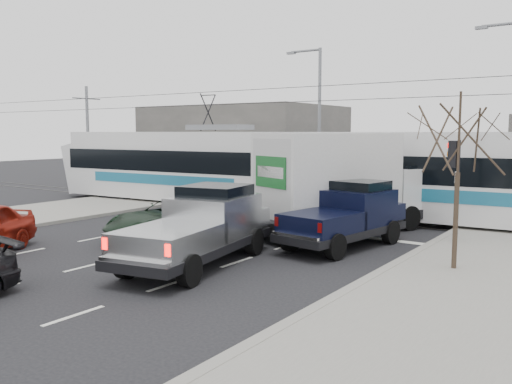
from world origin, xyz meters
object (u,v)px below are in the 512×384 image
Objects in this scene: tram at (295,170)px; street_lamp_far at (317,114)px; navy_pickup at (348,215)px; silver_pickup at (203,226)px; bare_tree at (459,141)px; box_truck at (341,184)px; traffic_signal at (454,169)px; green_car at (177,219)px.

street_lamp_far is at bearing 105.16° from tram.
tram reaches higher than navy_pickup.
tram reaches higher than silver_pickup.
navy_pickup is (-4.09, 1.68, -2.67)m from bare_tree.
street_lamp_far is 1.59× the size of navy_pickup.
tram is (-9.72, 7.49, -1.66)m from bare_tree.
bare_tree is 5.16m from navy_pickup.
street_lamp_far is 1.34× the size of silver_pickup.
street_lamp_far is 11.90m from box_truck.
silver_pickup is at bearing -128.23° from traffic_signal.
green_car is (-8.83, -4.82, -1.96)m from traffic_signal.
traffic_signal is 0.64× the size of navy_pickup.
silver_pickup is 7.19m from box_truck.
box_truck reaches higher than green_car.
tram is (2.06, -6.01, -2.98)m from street_lamp_far.
traffic_signal is at bearing 46.77° from navy_pickup.
traffic_signal is 9.20m from silver_pickup.
street_lamp_far is 1.07× the size of box_truck.
navy_pickup is (1.38, -2.23, -0.84)m from box_truck.
street_lamp_far is (-10.66, 9.50, 2.37)m from traffic_signal.
bare_tree is 0.88× the size of navy_pickup.
box_truck is 1.49× the size of navy_pickup.
box_truck reaches higher than navy_pickup.
silver_pickup is at bearing -78.11° from tram.
traffic_signal is 0.40× the size of street_lamp_far.
traffic_signal is 4.42m from box_truck.
navy_pickup is at bearing -141.92° from traffic_signal.
street_lamp_far is 0.30× the size of tram.
traffic_signal is at bearing 23.54° from box_truck.
navy_pickup is 1.01× the size of green_car.
silver_pickup is (-5.61, -7.12, -1.58)m from traffic_signal.
silver_pickup is 0.80× the size of box_truck.
green_car is (-4.48, -4.73, -1.19)m from box_truck.
silver_pickup is (-6.74, -3.12, -2.63)m from bare_tree.
box_truck is (4.24, -3.59, -0.16)m from tram.
box_truck is at bearing 69.51° from silver_pickup.
green_car is (-5.87, -2.50, -0.35)m from navy_pickup.
bare_tree is 0.74× the size of silver_pickup.
box_truck is at bearing -178.80° from traffic_signal.
green_car is at bearing -111.12° from box_truck.
street_lamp_far reaches higher than bare_tree.
green_car is at bearing -175.26° from bare_tree.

